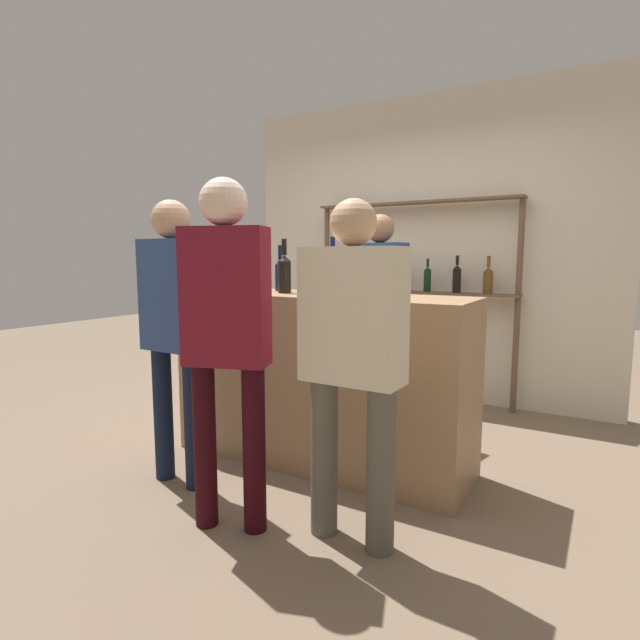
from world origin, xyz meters
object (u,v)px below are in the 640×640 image
at_px(counter_bottle_0, 280,274).
at_px(counter_bottle_2, 284,273).
at_px(customer_left, 175,319).
at_px(counter_bottle_1, 333,272).
at_px(wine_glass, 309,276).
at_px(server_behind_counter, 379,303).
at_px(customer_center, 226,325).
at_px(customer_right, 352,349).

height_order(counter_bottle_0, counter_bottle_2, counter_bottle_2).
height_order(counter_bottle_2, customer_left, customer_left).
height_order(counter_bottle_0, counter_bottle_1, counter_bottle_1).
bearing_deg(customer_left, counter_bottle_2, -23.25).
bearing_deg(wine_glass, server_behind_counter, 88.14).
distance_m(counter_bottle_2, customer_left, 0.77).
height_order(counter_bottle_1, customer_center, customer_center).
height_order(counter_bottle_1, customer_right, customer_right).
bearing_deg(customer_right, counter_bottle_1, 35.12).
height_order(counter_bottle_0, customer_right, customer_right).
xyz_separation_m(customer_center, customer_left, (-0.58, 0.23, -0.03)).
xyz_separation_m(counter_bottle_1, customer_center, (0.01, -1.05, -0.22)).
bearing_deg(counter_bottle_2, customer_center, -72.67).
relative_size(counter_bottle_0, wine_glass, 1.93).
bearing_deg(customer_left, server_behind_counter, -19.78).
height_order(counter_bottle_0, server_behind_counter, server_behind_counter).
height_order(wine_glass, customer_left, customer_left).
height_order(server_behind_counter, customer_left, server_behind_counter).
bearing_deg(customer_center, customer_left, 49.67).
relative_size(counter_bottle_1, server_behind_counter, 0.22).
bearing_deg(server_behind_counter, counter_bottle_0, -16.88).
bearing_deg(customer_center, counter_bottle_2, -1.53).
xyz_separation_m(counter_bottle_0, customer_left, (-0.16, -0.82, -0.23)).
height_order(counter_bottle_0, customer_center, customer_center).
bearing_deg(customer_left, wine_glass, -44.22).
bearing_deg(server_behind_counter, counter_bottle_2, -4.22).
bearing_deg(customer_right, server_behind_counter, 20.82).
relative_size(counter_bottle_0, customer_center, 0.19).
bearing_deg(counter_bottle_2, counter_bottle_1, 30.15).
xyz_separation_m(customer_center, server_behind_counter, (0.01, 1.76, -0.03)).
relative_size(counter_bottle_2, customer_left, 0.21).
distance_m(customer_center, server_behind_counter, 1.76).
bearing_deg(customer_right, customer_left, 89.28).
bearing_deg(customer_center, customer_right, -90.36).
height_order(wine_glass, customer_right, customer_right).
height_order(customer_center, server_behind_counter, customer_center).
distance_m(counter_bottle_0, customer_center, 1.15).
xyz_separation_m(counter_bottle_0, customer_right, (0.99, -0.86, -0.29)).
xyz_separation_m(customer_center, customer_right, (0.57, 0.19, -0.09)).
bearing_deg(counter_bottle_2, customer_left, -114.60).
relative_size(customer_center, customer_right, 1.07).
bearing_deg(wine_glass, counter_bottle_0, 145.78).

